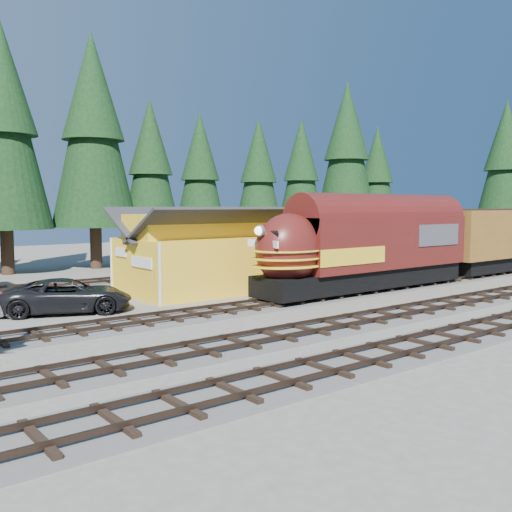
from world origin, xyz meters
TOP-DOWN VIEW (x-y plane):
  - ground at (0.00, 0.00)m, footprint 120.00×120.00m
  - track_siding at (10.00, 4.00)m, footprint 68.00×3.20m
  - track_main_south at (10.00, -2.00)m, footprint 68.00×3.20m
  - track_spur at (-10.00, 18.00)m, footprint 32.00×3.20m
  - depot at (-0.00, 10.50)m, footprint 12.80×7.00m
  - conifer_backdrop at (3.25, 24.82)m, footprint 79.42×22.23m
  - locomotive at (6.02, 4.00)m, footprint 16.98×3.38m
  - boxcar at (22.94, 4.00)m, footprint 14.86×3.18m
  - pickup_truck_a at (-10.49, 8.72)m, footprint 6.84×5.04m

SIDE VIEW (x-z plane):
  - ground at x=0.00m, z-range 0.00..0.00m
  - track_siding at x=10.00m, z-range -0.11..0.22m
  - track_main_south at x=10.00m, z-range -0.11..0.22m
  - track_spur at x=-10.00m, z-range -0.11..0.22m
  - pickup_truck_a at x=-10.49m, z-range 0.00..1.73m
  - locomotive at x=6.02m, z-range 0.37..4.99m
  - boxcar at x=22.94m, z-range 0.45..5.12m
  - depot at x=0.00m, z-range 0.31..5.61m
  - conifer_backdrop at x=3.25m, z-range 1.69..19.07m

